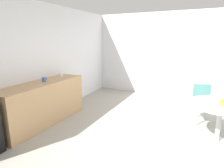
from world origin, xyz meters
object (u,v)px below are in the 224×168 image
object	(u,v)px
chair_teal	(202,99)
mug_green	(44,79)
round_table	(220,112)
mug_white	(61,74)

from	to	relation	value
chair_teal	mug_green	distance (m)	3.48
round_table	chair_teal	world-z (taller)	chair_teal
chair_teal	mug_white	size ratio (longest dim) A/B	6.43
chair_teal	mug_white	xyz separation A→B (m)	(-0.88, 3.18, 0.43)
chair_teal	mug_white	distance (m)	3.33
round_table	chair_teal	bearing A→B (deg)	18.15
round_table	mug_white	distance (m)	3.49
round_table	mug_white	world-z (taller)	mug_white
round_table	chair_teal	size ratio (longest dim) A/B	1.22
chair_teal	round_table	bearing A→B (deg)	-161.85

